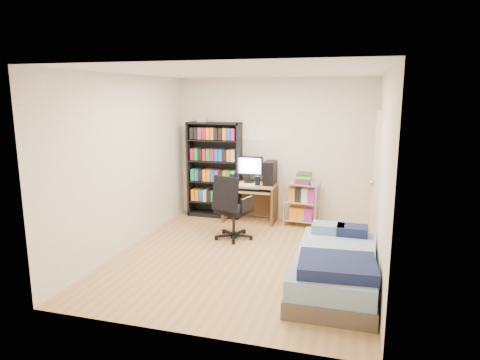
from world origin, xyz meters
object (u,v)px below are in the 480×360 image
(computer_desk, at_px, (256,187))
(bed, at_px, (335,268))
(office_chair, at_px, (232,219))
(media_shelf, at_px, (214,169))

(computer_desk, relative_size, bed, 0.61)
(office_chair, bearing_deg, media_shelf, 140.89)
(office_chair, bearing_deg, bed, -17.90)
(media_shelf, xyz_separation_m, computer_desk, (0.80, -0.10, -0.27))
(computer_desk, bearing_deg, media_shelf, 172.62)
(media_shelf, xyz_separation_m, office_chair, (0.68, -1.14, -0.56))
(office_chair, bearing_deg, computer_desk, 103.38)
(computer_desk, height_order, bed, computer_desk)
(media_shelf, bearing_deg, bed, -46.29)
(media_shelf, height_order, computer_desk, media_shelf)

